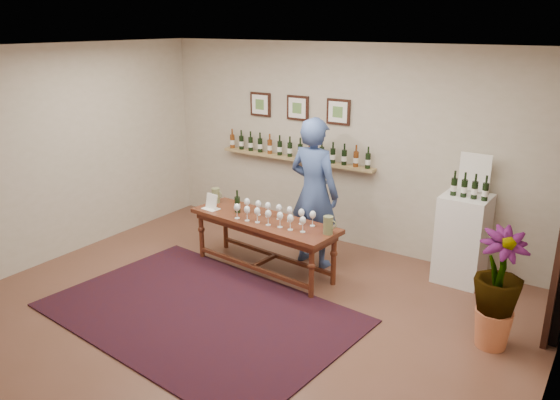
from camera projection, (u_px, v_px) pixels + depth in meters
The scene contains 14 objects.
ground at pixel (240, 314), 5.96m from camera, with size 6.00×6.00×0.00m, color brown.
room_shell at pixel (493, 206), 5.99m from camera, with size 6.00×6.00×6.00m.
rug at pixel (200, 313), 5.98m from camera, with size 3.29×2.19×0.02m, color #47120C.
tasting_table at pixel (264, 226), 6.84m from camera, with size 2.05×0.83×0.71m.
table_glasses at pixel (274, 214), 6.66m from camera, with size 1.45×0.34×0.20m, color white, non-canonical shape.
table_bottles at pixel (239, 200), 7.01m from camera, with size 0.29×0.17×0.31m, color black, non-canonical shape.
pitcher_left at pixel (216, 195), 7.38m from camera, with size 0.13×0.13×0.20m, color olive, non-canonical shape.
pitcher_right at pixel (328, 225), 6.28m from camera, with size 0.14×0.14×0.21m, color olive, non-canonical shape.
menu_card at pixel (212, 201), 7.14m from camera, with size 0.22×0.16×0.20m, color white.
display_pedestal at pixel (462, 239), 6.61m from camera, with size 0.54×0.54×1.09m, color white.
pedestal_bottles at pixel (470, 184), 6.32m from camera, with size 0.34×0.09×0.34m, color black, non-canonical shape.
info_sign at pixel (475, 172), 6.48m from camera, with size 0.37×0.02×0.51m, color white.
potted_plant at pixel (498, 289), 5.20m from camera, with size 0.77×0.77×1.05m.
person at pixel (314, 193), 6.96m from camera, with size 0.71×0.47×1.94m, color #334779.
Camera 1 is at (3.27, -4.17, 3.04)m, focal length 35.00 mm.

